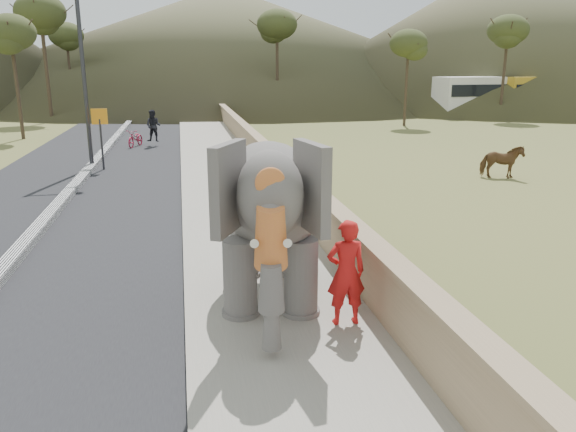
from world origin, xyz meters
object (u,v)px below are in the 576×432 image
(cow, at_px, (502,162))
(motorcyclist, at_px, (144,133))
(lamppost, at_px, (89,42))
(elephant_and_man, at_px, (271,217))

(cow, distance_m, motorcyclist, 17.11)
(lamppost, relative_size, motorcyclist, 4.16)
(elephant_and_man, xyz_separation_m, motorcyclist, (-3.29, 20.15, -0.81))
(cow, height_order, motorcyclist, motorcyclist)
(lamppost, bearing_deg, cow, -18.15)
(cow, relative_size, elephant_and_man, 0.35)
(lamppost, bearing_deg, motorcyclist, 76.60)
(elephant_and_man, bearing_deg, cow, 43.16)
(lamppost, xyz_separation_m, cow, (14.71, -4.82, -4.26))
(elephant_and_man, distance_m, motorcyclist, 20.44)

